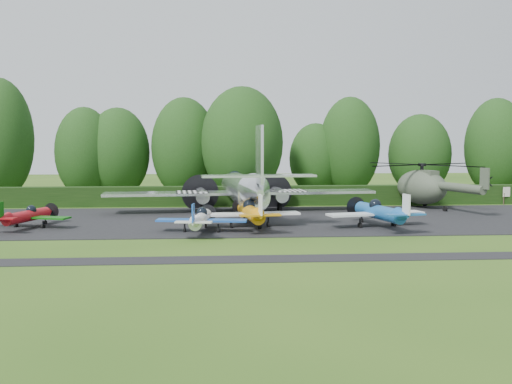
{
  "coord_description": "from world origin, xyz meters",
  "views": [
    {
      "loc": [
        -0.33,
        -37.08,
        6.5
      ],
      "look_at": [
        2.84,
        8.31,
        2.5
      ],
      "focal_mm": 40.0,
      "sensor_mm": 36.0,
      "label": 1
    }
  ],
  "objects": [
    {
      "name": "apron",
      "position": [
        0.0,
        10.0,
        0.0
      ],
      "size": [
        70.0,
        18.0,
        0.01
      ],
      "primitive_type": "cube",
      "color": "black",
      "rests_on": "ground"
    },
    {
      "name": "tree_6",
      "position": [
        -4.05,
        30.25,
        5.85
      ],
      "size": [
        7.71,
        7.71,
        11.72
      ],
      "color": "black",
      "rests_on": "ground"
    },
    {
      "name": "tree_1",
      "position": [
        11.98,
        33.05,
        4.41
      ],
      "size": [
        6.53,
        6.53,
        8.84
      ],
      "color": "black",
      "rests_on": "ground"
    },
    {
      "name": "tree_5",
      "position": [
        33.95,
        30.84,
        5.93
      ],
      "size": [
        7.4,
        7.4,
        11.88
      ],
      "color": "black",
      "rests_on": "ground"
    },
    {
      "name": "light_plane_blue",
      "position": [
        11.93,
        4.84,
        1.23
      ],
      "size": [
        7.7,
        8.1,
        2.96
      ],
      "rotation": [
        0.0,
        0.0,
        -0.22
      ],
      "color": "#185395",
      "rests_on": "ground"
    },
    {
      "name": "light_plane_red",
      "position": [
        -14.49,
        6.34,
        0.99
      ],
      "size": [
        6.18,
        6.5,
        2.38
      ],
      "rotation": [
        0.0,
        0.0,
        0.3
      ],
      "color": "#9F0E16",
      "rests_on": "ground"
    },
    {
      "name": "tree_3",
      "position": [
        16.03,
        32.11,
        6.0
      ],
      "size": [
        7.38,
        7.38,
        12.03
      ],
      "color": "black",
      "rests_on": "ground"
    },
    {
      "name": "helicopter",
      "position": [
        19.95,
        17.76,
        2.36
      ],
      "size": [
        13.67,
        16.0,
        4.4
      ],
      "rotation": [
        0.0,
        0.0,
        -0.28
      ],
      "color": "#3E4938",
      "rests_on": "ground"
    },
    {
      "name": "hedgerow",
      "position": [
        0.0,
        21.0,
        0.0
      ],
      "size": [
        90.0,
        1.6,
        2.0
      ],
      "primitive_type": "cube",
      "color": "black",
      "rests_on": "ground"
    },
    {
      "name": "tree_11",
      "position": [
        -11.87,
        31.23,
        5.27
      ],
      "size": [
        7.4,
        7.4,
        10.56
      ],
      "color": "black",
      "rests_on": "ground"
    },
    {
      "name": "taxiway_verge",
      "position": [
        0.0,
        -6.0,
        0.0
      ],
      "size": [
        70.0,
        2.0,
        0.0
      ],
      "primitive_type": "cube",
      "color": "black",
      "rests_on": "ground"
    },
    {
      "name": "tree_10",
      "position": [
        24.86,
        32.05,
        4.97
      ],
      "size": [
        7.65,
        7.65,
        9.95
      ],
      "color": "black",
      "rests_on": "ground"
    },
    {
      "name": "tree_4",
      "position": [
        -15.61,
        30.68,
        5.28
      ],
      "size": [
        6.79,
        6.79,
        10.58
      ],
      "color": "black",
      "rests_on": "ground"
    },
    {
      "name": "transport_plane",
      "position": [
        2.09,
        13.88,
        2.23
      ],
      "size": [
        25.0,
        19.17,
        8.01
      ],
      "rotation": [
        0.0,
        0.0,
        -0.08
      ],
      "color": "white",
      "rests_on": "ground"
    },
    {
      "name": "light_plane_white",
      "position": [
        -1.45,
        3.28,
        1.04
      ],
      "size": [
        6.52,
        6.85,
        2.5
      ],
      "rotation": [
        0.0,
        0.0,
        0.13
      ],
      "color": "silver",
      "rests_on": "ground"
    },
    {
      "name": "tree_0",
      "position": [
        -25.08,
        30.38,
        6.91
      ],
      "size": [
        7.45,
        7.45,
        13.85
      ],
      "color": "black",
      "rests_on": "ground"
    },
    {
      "name": "light_plane_orange",
      "position": [
        2.23,
        5.35,
        1.23
      ],
      "size": [
        7.68,
        8.08,
        2.95
      ],
      "rotation": [
        0.0,
        0.0,
        -0.12
      ],
      "color": "#C87F0B",
      "rests_on": "ground"
    },
    {
      "name": "tree_7",
      "position": [
        2.61,
        27.87,
        6.39
      ],
      "size": [
        9.41,
        9.41,
        12.8
      ],
      "color": "black",
      "rests_on": "ground"
    },
    {
      "name": "ground",
      "position": [
        0.0,
        0.0,
        0.0
      ],
      "size": [
        160.0,
        160.0,
        0.0
      ],
      "primitive_type": "plane",
      "color": "#2C4F16",
      "rests_on": "ground"
    }
  ]
}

